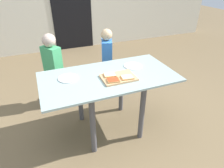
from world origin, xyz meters
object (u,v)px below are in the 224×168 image
object	(u,v)px
dining_table	(109,85)
cutting_board	(119,78)
pizza_slice_far_left	(110,75)
child_left	(53,67)
pizza_slice_near_right	(127,77)
child_right	(107,60)
plate_white_right	(133,66)
pizza_slice_near_left	(113,80)
plate_white_left	(68,78)

from	to	relation	value
dining_table	cutting_board	bearing A→B (deg)	-49.91
pizza_slice_far_left	child_left	xyz separation A→B (m)	(-0.50, 0.78, -0.17)
pizza_slice_far_left	pizza_slice_near_right	distance (m)	0.18
dining_table	child_left	world-z (taller)	child_left
dining_table	pizza_slice_far_left	distance (m)	0.15
pizza_slice_far_left	child_right	world-z (taller)	child_right
dining_table	plate_white_right	distance (m)	0.38
plate_white_right	cutting_board	bearing A→B (deg)	-142.89
pizza_slice_near_left	plate_white_left	size ratio (longest dim) A/B	0.66
cutting_board	pizza_slice_far_left	xyz separation A→B (m)	(-0.07, 0.06, 0.02)
dining_table	plate_white_left	bearing A→B (deg)	166.19
cutting_board	pizza_slice_far_left	distance (m)	0.09
pizza_slice_near_left	plate_white_right	distance (m)	0.44
pizza_slice_near_right	plate_white_right	size ratio (longest dim) A/B	0.65
plate_white_left	child_right	distance (m)	0.91
child_left	child_right	bearing A→B (deg)	-2.84
plate_white_left	child_left	world-z (taller)	child_left
pizza_slice_far_left	pizza_slice_near_left	distance (m)	0.12
dining_table	cutting_board	distance (m)	0.17
pizza_slice_near_left	child_right	bearing A→B (deg)	73.68
pizza_slice_far_left	plate_white_left	size ratio (longest dim) A/B	0.66
dining_table	plate_white_right	xyz separation A→B (m)	(0.34, 0.12, 0.12)
child_left	pizza_slice_near_right	bearing A→B (deg)	-54.29
plate_white_right	dining_table	bearing A→B (deg)	-161.36
pizza_slice_near_left	pizza_slice_far_left	bearing A→B (deg)	84.75
pizza_slice_far_left	dining_table	bearing A→B (deg)	93.82
pizza_slice_far_left	child_right	size ratio (longest dim) A/B	0.13
cutting_board	pizza_slice_near_right	bearing A→B (deg)	-38.82
pizza_slice_near_left	child_left	bearing A→B (deg)	118.63
dining_table	pizza_slice_near_right	world-z (taller)	pizza_slice_near_right
dining_table	child_right	xyz separation A→B (m)	(0.24, 0.71, -0.03)
cutting_board	child_right	xyz separation A→B (m)	(0.17, 0.80, -0.16)
pizza_slice_far_left	plate_white_left	bearing A→B (deg)	162.30
cutting_board	child_right	size ratio (longest dim) A/B	0.34
pizza_slice_far_left	pizza_slice_near_right	world-z (taller)	same
cutting_board	child_right	world-z (taller)	child_right
plate_white_left	child_left	size ratio (longest dim) A/B	0.20
pizza_slice_far_left	plate_white_left	xyz separation A→B (m)	(-0.41, 0.13, -0.02)
pizza_slice_near_right	child_left	bearing A→B (deg)	125.71
child_left	child_right	distance (m)	0.74
dining_table	plate_white_right	world-z (taller)	plate_white_right
pizza_slice_near_left	child_left	world-z (taller)	child_left
cutting_board	pizza_slice_near_right	size ratio (longest dim) A/B	2.58
cutting_board	child_left	distance (m)	1.03
plate_white_right	child_right	distance (m)	0.62
cutting_board	pizza_slice_near_right	world-z (taller)	pizza_slice_near_right
plate_white_right	child_right	bearing A→B (deg)	99.63
pizza_slice_far_left	child_left	size ratio (longest dim) A/B	0.13
pizza_slice_near_left	child_right	size ratio (longest dim) A/B	0.13
dining_table	pizza_slice_near_left	distance (m)	0.21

